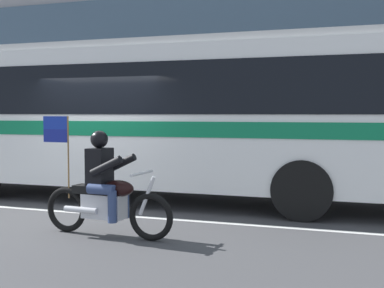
{
  "coord_description": "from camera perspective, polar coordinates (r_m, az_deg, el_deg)",
  "views": [
    {
      "loc": [
        4.72,
        -8.49,
        1.82
      ],
      "look_at": [
        1.98,
        -0.35,
        1.29
      ],
      "focal_mm": 46.64,
      "sensor_mm": 36.0,
      "label": 1
    }
  ],
  "objects": [
    {
      "name": "motorcycle_with_rider",
      "position": [
        7.5,
        -9.89,
        -5.36
      ],
      "size": [
        2.19,
        0.64,
        1.78
      ],
      "color": "black",
      "rests_on": "ground_plane"
    },
    {
      "name": "sidewalk_curb",
      "position": [
        14.5,
        -0.57,
        -3.36
      ],
      "size": [
        28.0,
        3.8,
        0.15
      ],
      "primitive_type": "cube",
      "color": "#B7B2A8",
      "rests_on": "ground_plane"
    },
    {
      "name": "ground_plane",
      "position": [
        9.89,
        -10.39,
        -7.12
      ],
      "size": [
        60.0,
        60.0,
        0.0
      ],
      "primitive_type": "plane",
      "color": "#3D3D3F"
    },
    {
      "name": "transit_bus",
      "position": [
        10.51,
        -4.26,
        3.88
      ],
      "size": [
        11.58,
        2.64,
        3.22
      ],
      "color": "white",
      "rests_on": "ground_plane"
    },
    {
      "name": "lane_center_stripe",
      "position": [
        9.38,
        -12.18,
        -7.71
      ],
      "size": [
        26.6,
        0.14,
        0.01
      ],
      "primitive_type": "cube",
      "color": "silver",
      "rests_on": "ground_plane"
    }
  ]
}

